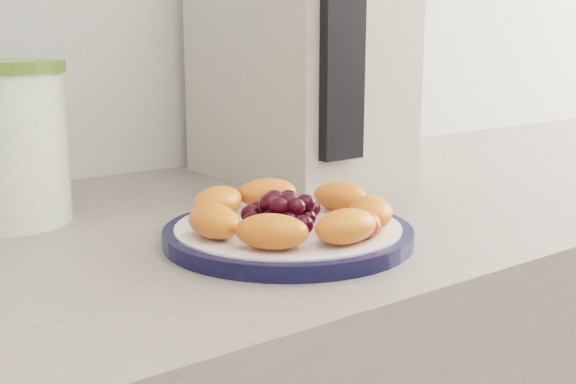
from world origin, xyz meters
TOP-DOWN VIEW (x-y plane):
  - plate_rim at (-0.00, 1.08)m, footprint 0.24×0.24m
  - plate_face at (-0.00, 1.08)m, footprint 0.22×0.22m
  - canister at (-0.20, 1.32)m, footprint 0.17×0.17m
  - appliance_body at (0.21, 1.34)m, footprint 0.20×0.28m
  - appliance_panel at (0.16, 1.19)m, footprint 0.06×0.02m
  - fruit_plate at (-0.00, 1.07)m, footprint 0.21×0.21m

SIDE VIEW (x-z plane):
  - plate_rim at x=0.00m, z-range 0.90..0.91m
  - plate_face at x=0.00m, z-range 0.90..0.92m
  - fruit_plate at x=0.00m, z-range 0.92..0.95m
  - canister at x=-0.20m, z-range 0.90..1.06m
  - appliance_body at x=0.21m, z-range 0.90..1.25m
  - appliance_panel at x=0.16m, z-range 0.95..1.21m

